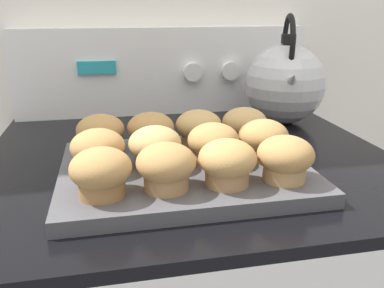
{
  "coord_description": "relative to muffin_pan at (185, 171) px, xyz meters",
  "views": [
    {
      "loc": [
        -0.14,
        -0.35,
        1.15
      ],
      "look_at": [
        -0.01,
        0.27,
        0.94
      ],
      "focal_mm": 38.0,
      "sensor_mm": 36.0,
      "label": 1
    }
  ],
  "objects": [
    {
      "name": "control_panel",
      "position": [
        0.03,
        0.43,
        0.09
      ],
      "size": [
        0.72,
        0.07,
        0.21
      ],
      "color": "white",
      "rests_on": "stove_range"
    },
    {
      "name": "muffin_pan",
      "position": [
        0.0,
        0.0,
        0.0
      ],
      "size": [
        0.38,
        0.3,
        0.02
      ],
      "color": "#4C4C51",
      "rests_on": "stove_range"
    },
    {
      "name": "muffin_r0_c0",
      "position": [
        -0.13,
        -0.09,
        0.04
      ],
      "size": [
        0.08,
        0.08,
        0.07
      ],
      "color": "olive",
      "rests_on": "muffin_pan"
    },
    {
      "name": "muffin_r0_c1",
      "position": [
        -0.04,
        -0.08,
        0.04
      ],
      "size": [
        0.08,
        0.08,
        0.07
      ],
      "color": "#A37A4C",
      "rests_on": "muffin_pan"
    },
    {
      "name": "muffin_r0_c2",
      "position": [
        0.04,
        -0.09,
        0.04
      ],
      "size": [
        0.08,
        0.08,
        0.07
      ],
      "color": "#A37A4C",
      "rests_on": "muffin_pan"
    },
    {
      "name": "muffin_r0_c3",
      "position": [
        0.13,
        -0.09,
        0.04
      ],
      "size": [
        0.08,
        0.08,
        0.07
      ],
      "color": "tan",
      "rests_on": "muffin_pan"
    },
    {
      "name": "muffin_r1_c0",
      "position": [
        -0.13,
        0.0,
        0.04
      ],
      "size": [
        0.08,
        0.08,
        0.07
      ],
      "color": "tan",
      "rests_on": "muffin_pan"
    },
    {
      "name": "muffin_r1_c1",
      "position": [
        -0.05,
        -0.0,
        0.04
      ],
      "size": [
        0.08,
        0.08,
        0.07
      ],
      "color": "tan",
      "rests_on": "muffin_pan"
    },
    {
      "name": "muffin_r1_c2",
      "position": [
        0.05,
        -0.0,
        0.04
      ],
      "size": [
        0.08,
        0.08,
        0.07
      ],
      "color": "#A37A4C",
      "rests_on": "muffin_pan"
    },
    {
      "name": "muffin_r1_c3",
      "position": [
        0.13,
        0.0,
        0.04
      ],
      "size": [
        0.08,
        0.08,
        0.07
      ],
      "color": "olive",
      "rests_on": "muffin_pan"
    },
    {
      "name": "muffin_r2_c0",
      "position": [
        -0.13,
        0.09,
        0.04
      ],
      "size": [
        0.08,
        0.08,
        0.07
      ],
      "color": "tan",
      "rests_on": "muffin_pan"
    },
    {
      "name": "muffin_r2_c1",
      "position": [
        -0.04,
        0.08,
        0.04
      ],
      "size": [
        0.08,
        0.08,
        0.07
      ],
      "color": "tan",
      "rests_on": "muffin_pan"
    },
    {
      "name": "muffin_r2_c2",
      "position": [
        0.04,
        0.08,
        0.04
      ],
      "size": [
        0.08,
        0.08,
        0.07
      ],
      "color": "tan",
      "rests_on": "muffin_pan"
    },
    {
      "name": "muffin_r2_c3",
      "position": [
        0.13,
        0.08,
        0.04
      ],
      "size": [
        0.08,
        0.08,
        0.07
      ],
      "color": "tan",
      "rests_on": "muffin_pan"
    },
    {
      "name": "tea_kettle",
      "position": [
        0.28,
        0.27,
        0.08
      ],
      "size": [
        0.18,
        0.22,
        0.25
      ],
      "color": "silver",
      "rests_on": "stove_range"
    }
  ]
}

